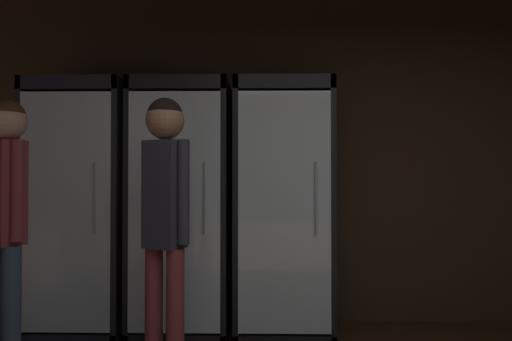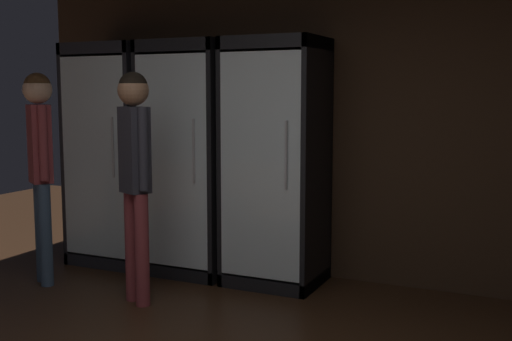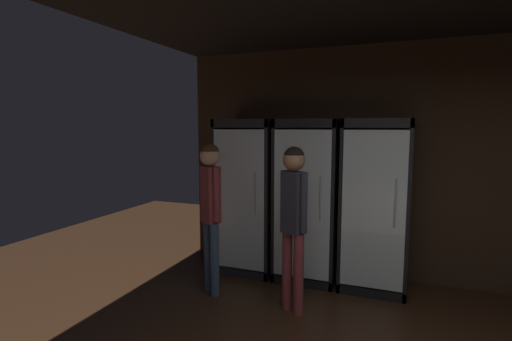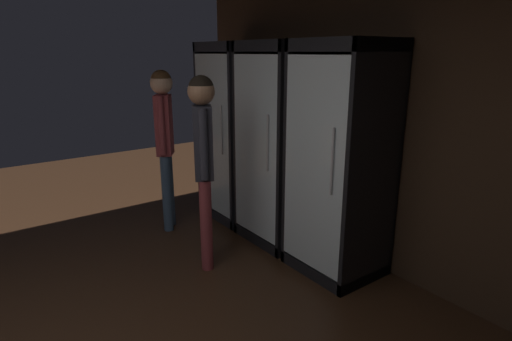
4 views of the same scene
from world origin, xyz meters
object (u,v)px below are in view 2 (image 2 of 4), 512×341
cooler_left (194,160)px  shopper_far (40,150)px  cooler_far_left (119,157)px  shopper_near (135,159)px  cooler_center (278,164)px

cooler_left → shopper_far: cooler_left is taller
cooler_far_left → cooler_left: size_ratio=1.00×
cooler_far_left → cooler_left: 0.77m
shopper_near → cooler_far_left: bearing=132.3°
shopper_near → shopper_far: 0.95m
cooler_left → shopper_far: bearing=-136.4°
shopper_near → shopper_far: bearing=175.4°
cooler_far_left → shopper_far: 0.86m
cooler_far_left → shopper_far: bearing=-97.7°
cooler_left → cooler_center: bearing=-0.0°
cooler_left → cooler_center: 0.77m
shopper_far → shopper_near: bearing=-4.6°
cooler_left → shopper_near: cooler_left is taller
cooler_far_left → shopper_near: cooler_far_left is taller
cooler_center → shopper_near: 1.16m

